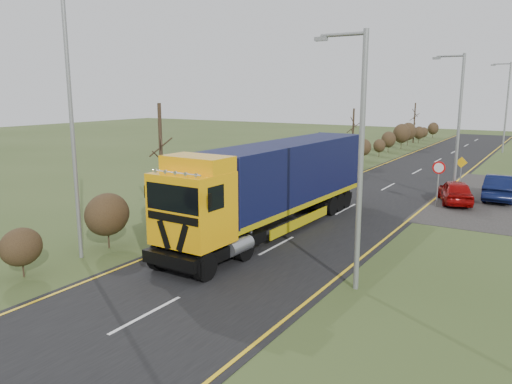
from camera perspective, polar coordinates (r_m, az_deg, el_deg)
The scene contains 14 objects.
ground at distance 18.59m, azimuth -3.73°, elevation -9.38°, with size 160.00×160.00×0.00m, color #37481F.
road at distance 26.98m, azimuth 8.64°, elevation -2.82°, with size 8.00×120.00×0.02m, color black.
layby at distance 34.95m, azimuth 25.10°, elevation -0.51°, with size 6.00×18.00×0.02m, color #2B2926.
lane_markings at distance 26.70m, azimuth 8.38°, elevation -2.92°, with size 7.52×116.00×0.01m.
hedgerow at distance 27.74m, azimuth -4.47°, elevation 1.06°, with size 2.24×102.04×6.05m.
lorry at distance 23.59m, azimuth 2.27°, elevation 1.25°, with size 2.99×15.41×4.28m.
car_red_hatchback at distance 32.07m, azimuth 21.83°, elevation 0.03°, with size 1.67×4.16×1.42m, color #900707.
car_blue_sedan at distance 34.26m, azimuth 26.16°, elevation 0.48°, with size 1.65×4.73×1.56m, color black.
streetlight_near at distance 16.52m, azimuth 11.60°, elevation 4.49°, with size 1.81×0.18×8.50m.
streetlight_mid at distance 32.51m, azimuth 22.01°, elevation 7.50°, with size 1.87×0.18×8.79m.
streetlight_far at distance 60.84m, azimuth 26.65°, elevation 9.05°, with size 2.04×0.19×9.63m.
left_pole at distance 20.55m, azimuth -20.28°, elevation 6.93°, with size 0.16×0.16×10.47m, color gray.
speed_sign at distance 30.64m, azimuth 20.13°, elevation 1.90°, with size 0.73×0.10×2.65m.
warning_board at distance 38.07m, azimuth 22.39°, elevation 2.56°, with size 0.79×0.11×2.08m.
Camera 1 is at (10.10, -14.14, 6.60)m, focal length 35.00 mm.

